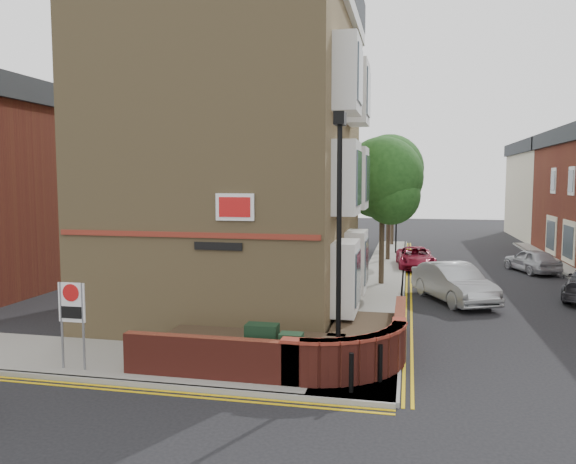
# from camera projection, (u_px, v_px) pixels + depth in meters

# --- Properties ---
(ground) EXTENTS (120.00, 120.00, 0.00)m
(ground) POSITION_uv_depth(u_px,v_px,m) (260.00, 397.00, 12.62)
(ground) COLOR black
(ground) RESTS_ON ground
(pavement_corner) EXTENTS (13.00, 3.00, 0.12)m
(pavement_corner) POSITION_uv_depth(u_px,v_px,m) (147.00, 362.00, 14.81)
(pavement_corner) COLOR gray
(pavement_corner) RESTS_ON ground
(pavement_main) EXTENTS (2.00, 32.00, 0.12)m
(pavement_main) POSITION_uv_depth(u_px,v_px,m) (383.00, 277.00, 27.77)
(pavement_main) COLOR gray
(pavement_main) RESTS_ON ground
(kerb_side) EXTENTS (13.00, 0.15, 0.12)m
(kerb_side) POSITION_uv_depth(u_px,v_px,m) (118.00, 382.00, 13.35)
(kerb_side) COLOR gray
(kerb_side) RESTS_ON ground
(kerb_main_near) EXTENTS (0.15, 32.00, 0.12)m
(kerb_main_near) POSITION_uv_depth(u_px,v_px,m) (404.00, 278.00, 27.56)
(kerb_main_near) COLOR gray
(kerb_main_near) RESTS_ON ground
(yellow_lines_side) EXTENTS (13.00, 0.28, 0.01)m
(yellow_lines_side) POSITION_uv_depth(u_px,v_px,m) (113.00, 388.00, 13.12)
(yellow_lines_side) COLOR gold
(yellow_lines_side) RESTS_ON ground
(yellow_lines_main) EXTENTS (0.28, 32.00, 0.01)m
(yellow_lines_main) POSITION_uv_depth(u_px,v_px,m) (409.00, 279.00, 27.51)
(yellow_lines_main) COLOR gold
(yellow_lines_main) RESTS_ON ground
(corner_building) EXTENTS (8.95, 10.40, 13.60)m
(corner_building) POSITION_uv_depth(u_px,v_px,m) (241.00, 142.00, 20.43)
(corner_building) COLOR #90774D
(corner_building) RESTS_ON ground
(garden_wall) EXTENTS (6.80, 6.00, 1.20)m
(garden_wall) POSITION_uv_depth(u_px,v_px,m) (284.00, 362.00, 15.06)
(garden_wall) COLOR maroon
(garden_wall) RESTS_ON ground
(lamppost) EXTENTS (0.25, 0.50, 6.30)m
(lamppost) POSITION_uv_depth(u_px,v_px,m) (339.00, 245.00, 13.14)
(lamppost) COLOR black
(lamppost) RESTS_ON pavement_corner
(utility_cabinet_large) EXTENTS (0.80, 0.45, 1.20)m
(utility_cabinet_large) POSITION_uv_depth(u_px,v_px,m) (262.00, 348.00, 13.88)
(utility_cabinet_large) COLOR black
(utility_cabinet_large) RESTS_ON pavement_corner
(utility_cabinet_small) EXTENTS (0.55, 0.40, 1.10)m
(utility_cabinet_small) POSITION_uv_depth(u_px,v_px,m) (291.00, 356.00, 13.43)
(utility_cabinet_small) COLOR black
(utility_cabinet_small) RESTS_ON pavement_corner
(bollard_near) EXTENTS (0.11, 0.11, 0.90)m
(bollard_near) POSITION_uv_depth(u_px,v_px,m) (351.00, 373.00, 12.54)
(bollard_near) COLOR black
(bollard_near) RESTS_ON pavement_corner
(bollard_far) EXTENTS (0.11, 0.11, 0.90)m
(bollard_far) POSITION_uv_depth(u_px,v_px,m) (380.00, 363.00, 13.19)
(bollard_far) COLOR black
(bollard_far) RESTS_ON pavement_corner
(zone_sign) EXTENTS (0.72, 0.07, 2.20)m
(zone_sign) POSITION_uv_depth(u_px,v_px,m) (72.00, 309.00, 14.01)
(zone_sign) COLOR slate
(zone_sign) RESTS_ON pavement_corner
(far_terrace_cream) EXTENTS (5.40, 12.40, 8.00)m
(far_terrace_cream) POSITION_uv_depth(u_px,v_px,m) (550.00, 190.00, 46.18)
(far_terrace_cream) COLOR beige
(far_terrace_cream) RESTS_ON ground
(tree_near) EXTENTS (3.64, 3.65, 6.70)m
(tree_near) POSITION_uv_depth(u_px,v_px,m) (383.00, 183.00, 25.43)
(tree_near) COLOR #382B1E
(tree_near) RESTS_ON pavement_main
(tree_mid) EXTENTS (4.03, 4.03, 7.42)m
(tree_mid) POSITION_uv_depth(u_px,v_px,m) (389.00, 174.00, 33.17)
(tree_mid) COLOR #382B1E
(tree_mid) RESTS_ON pavement_main
(tree_far) EXTENTS (3.81, 3.81, 7.00)m
(tree_far) POSITION_uv_depth(u_px,v_px,m) (393.00, 179.00, 40.98)
(tree_far) COLOR #382B1E
(tree_far) RESTS_ON pavement_main
(traffic_light_assembly) EXTENTS (0.20, 0.16, 4.20)m
(traffic_light_assembly) POSITION_uv_depth(u_px,v_px,m) (396.00, 212.00, 36.19)
(traffic_light_assembly) COLOR black
(traffic_light_assembly) RESTS_ON pavement_main
(silver_car_near) EXTENTS (3.35, 4.87, 1.52)m
(silver_car_near) POSITION_uv_depth(u_px,v_px,m) (454.00, 283.00, 22.41)
(silver_car_near) COLOR #A0A4A7
(silver_car_near) RESTS_ON ground
(red_car_main) EXTENTS (2.26, 4.35, 1.17)m
(red_car_main) POSITION_uv_depth(u_px,v_px,m) (416.00, 258.00, 30.87)
(red_car_main) COLOR maroon
(red_car_main) RESTS_ON ground
(silver_car_far) EXTENTS (2.62, 3.99, 1.26)m
(silver_car_far) POSITION_uv_depth(u_px,v_px,m) (532.00, 261.00, 29.46)
(silver_car_far) COLOR #A8AAB0
(silver_car_far) RESTS_ON ground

